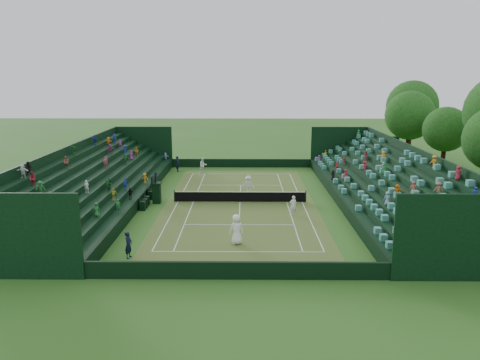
{
  "coord_description": "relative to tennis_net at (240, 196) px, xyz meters",
  "views": [
    {
      "loc": [
        0.42,
        -39.8,
        11.02
      ],
      "look_at": [
        0.0,
        0.0,
        2.0
      ],
      "focal_mm": 35.0,
      "sensor_mm": 36.0,
      "label": 1
    }
  ],
  "objects": [
    {
      "name": "tree_row",
      "position": [
        23.0,
        9.35,
        5.98
      ],
      "size": [
        11.04,
        35.7,
        11.21
      ],
      "color": "black",
      "rests_on": "ground"
    },
    {
      "name": "perimeter_wall_south",
      "position": [
        0.0,
        -15.88,
        -0.03
      ],
      "size": [
        17.17,
        0.2,
        1.0
      ],
      "primitive_type": "cube",
      "color": "black",
      "rests_on": "ground"
    },
    {
      "name": "player_far_east",
      "position": [
        0.75,
        2.95,
        0.35
      ],
      "size": [
        1.15,
        0.69,
        1.75
      ],
      "primitive_type": "imported",
      "rotation": [
        0.0,
        0.0,
        0.03
      ],
      "color": "white",
      "rests_on": "ground"
    },
    {
      "name": "umpire_chair",
      "position": [
        -7.28,
        -0.38,
        0.65
      ],
      "size": [
        0.87,
        0.87,
        2.74
      ],
      "color": "black",
      "rests_on": "ground"
    },
    {
      "name": "perimeter_wall_east",
      "position": [
        8.48,
        0.0,
        -0.03
      ],
      "size": [
        0.2,
        31.77,
        1.0
      ],
      "primitive_type": "cube",
      "color": "black",
      "rests_on": "ground"
    },
    {
      "name": "ground",
      "position": [
        0.0,
        0.0,
        -0.53
      ],
      "size": [
        160.0,
        160.0,
        0.0
      ],
      "primitive_type": "plane",
      "color": "#2E5E1D",
      "rests_on": "ground"
    },
    {
      "name": "line_judge_north",
      "position": [
        -7.34,
        13.17,
        0.38
      ],
      "size": [
        0.62,
        0.76,
        1.81
      ],
      "primitive_type": "imported",
      "rotation": [
        0.0,
        0.0,
        1.9
      ],
      "color": "black",
      "rests_on": "ground"
    },
    {
      "name": "line_judge_south",
      "position": [
        -6.69,
        -12.9,
        0.31
      ],
      "size": [
        0.53,
        0.68,
        1.67
      ],
      "primitive_type": "imported",
      "rotation": [
        0.0,
        0.0,
        1.35
      ],
      "color": "black",
      "rests_on": "ground"
    },
    {
      "name": "tennis_net",
      "position": [
        0.0,
        0.0,
        0.0
      ],
      "size": [
        11.67,
        0.1,
        1.06
      ],
      "color": "black",
      "rests_on": "ground"
    },
    {
      "name": "north_grandstand",
      "position": [
        12.66,
        0.0,
        1.02
      ],
      "size": [
        6.6,
        32.0,
        4.9
      ],
      "color": "black",
      "rests_on": "ground"
    },
    {
      "name": "player_far_west",
      "position": [
        -4.34,
        12.28,
        0.38
      ],
      "size": [
        1.09,
        0.99,
        1.82
      ],
      "primitive_type": "imported",
      "rotation": [
        0.0,
        0.0,
        0.42
      ],
      "color": "white",
      "rests_on": "ground"
    },
    {
      "name": "perimeter_wall_north",
      "position": [
        0.0,
        15.88,
        -0.03
      ],
      "size": [
        17.17,
        0.2,
        1.0
      ],
      "primitive_type": "cube",
      "color": "black",
      "rests_on": "ground"
    },
    {
      "name": "perimeter_wall_west",
      "position": [
        -8.48,
        0.0,
        -0.03
      ],
      "size": [
        0.2,
        31.77,
        1.0
      ],
      "primitive_type": "cube",
      "color": "black",
      "rests_on": "ground"
    },
    {
      "name": "court_surface",
      "position": [
        0.0,
        0.0,
        -0.52
      ],
      "size": [
        12.97,
        26.77,
        0.01
      ],
      "primitive_type": "cube",
      "color": "#387527",
      "rests_on": "ground"
    },
    {
      "name": "player_near_east",
      "position": [
        4.31,
        -3.73,
        0.26
      ],
      "size": [
        0.61,
        0.43,
        1.57
      ],
      "primitive_type": "imported",
      "rotation": [
        0.0,
        0.0,
        3.24
      ],
      "color": "white",
      "rests_on": "ground"
    },
    {
      "name": "south_grandstand",
      "position": [
        -12.66,
        0.0,
        1.02
      ],
      "size": [
        6.6,
        32.0,
        4.9
      ],
      "color": "black",
      "rests_on": "ground"
    },
    {
      "name": "courtside_chairs",
      "position": [
        -8.07,
        -0.08,
        -0.11
      ],
      "size": [
        0.5,
        5.48,
        1.09
      ],
      "color": "black",
      "rests_on": "ground"
    },
    {
      "name": "player_near_west",
      "position": [
        -0.12,
        -10.43,
        0.49
      ],
      "size": [
        1.16,
        0.97,
        2.03
      ],
      "primitive_type": "imported",
      "rotation": [
        0.0,
        0.0,
        3.53
      ],
      "color": "white",
      "rests_on": "ground"
    },
    {
      "name": "scoreboard_tower",
      "position": [
        17.75,
        16.0,
        2.62
      ],
      "size": [
        2.0,
        1.0,
        3.7
      ],
      "color": "black",
      "rests_on": "ground"
    }
  ]
}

